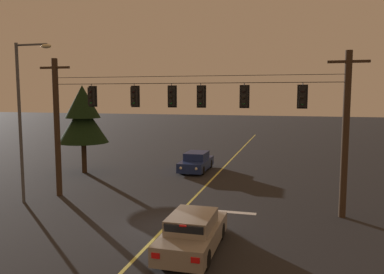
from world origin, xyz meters
The scene contains 14 objects.
ground_plane centered at (0.00, 0.00, 0.00)m, with size 180.00×180.00×0.00m, color black.
lane_centre_stripe centered at (0.00, 9.38, 0.00)m, with size 0.14×60.00×0.01m, color #D1C64C.
stop_bar_paint centered at (1.90, 2.78, 0.00)m, with size 3.40×0.36×0.01m, color silver.
signal_span_assembly centered at (0.00, 3.38, 3.96)m, with size 16.78×0.32×7.63m.
traffic_light_leftmost centered at (-5.30, 3.36, 5.57)m, with size 0.48×0.41×1.22m.
traffic_light_left_inner centered at (-2.83, 3.36, 5.57)m, with size 0.48×0.41×1.22m.
traffic_light_centre centered at (-0.81, 3.36, 5.57)m, with size 0.48×0.41×1.22m.
traffic_light_right_inner centered at (0.71, 3.36, 5.57)m, with size 0.48×0.41×1.22m.
traffic_light_rightmost centered at (2.86, 3.36, 5.57)m, with size 0.48×0.41×1.22m.
traffic_light_far_right centered at (5.56, 3.36, 5.57)m, with size 0.48×0.41×1.22m.
car_waiting_near_lane centered at (1.75, -2.10, 0.65)m, with size 1.80×4.33×1.39m.
car_oncoming_lead centered at (-1.77, 12.25, 0.65)m, with size 1.80×4.42×1.39m.
street_lamp_corner centered at (-8.21, 1.69, 4.95)m, with size 2.11×0.30×8.28m.
tree_verge_near centered at (-9.50, 9.47, 4.06)m, with size 3.60×3.60×6.34m.
Camera 1 is at (5.19, -15.12, 5.66)m, focal length 35.82 mm.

